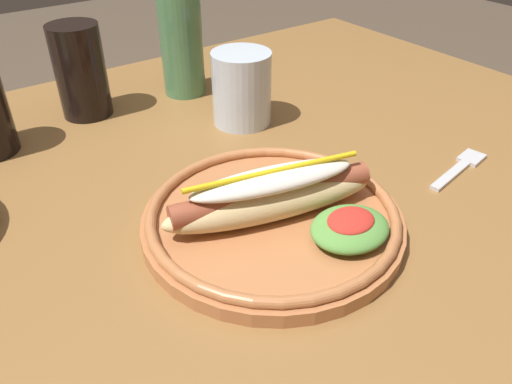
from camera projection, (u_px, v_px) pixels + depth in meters
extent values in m
cube|color=olive|center=(193.00, 200.00, 0.62)|extent=(1.31, 0.88, 0.04)
cylinder|color=olive|center=(320.00, 180.00, 1.34)|extent=(0.06, 0.06, 0.70)
cylinder|color=#B77042|center=(272.00, 221.00, 0.54)|extent=(0.28, 0.28, 0.02)
torus|color=#B77042|center=(273.00, 213.00, 0.54)|extent=(0.27, 0.27, 0.01)
ellipsoid|color=#E0C184|center=(273.00, 200.00, 0.53)|extent=(0.24, 0.10, 0.04)
cylinder|color=#9E4C33|center=(273.00, 194.00, 0.52)|extent=(0.22, 0.08, 0.03)
ellipsoid|color=silver|center=(273.00, 180.00, 0.51)|extent=(0.18, 0.08, 0.02)
cylinder|color=yellow|center=(274.00, 171.00, 0.51)|extent=(0.19, 0.05, 0.01)
ellipsoid|color=#5B9942|center=(350.00, 228.00, 0.50)|extent=(0.08, 0.07, 0.02)
ellipsoid|color=red|center=(351.00, 221.00, 0.49)|extent=(0.05, 0.04, 0.01)
cube|color=silver|center=(451.00, 175.00, 0.63)|extent=(0.09, 0.03, 0.00)
cube|color=silver|center=(471.00, 158.00, 0.66)|extent=(0.04, 0.03, 0.00)
cylinder|color=black|center=(80.00, 71.00, 0.74)|extent=(0.07, 0.07, 0.14)
cylinder|color=silver|center=(242.00, 88.00, 0.73)|extent=(0.09, 0.09, 0.11)
cylinder|color=#4C7F51|center=(181.00, 43.00, 0.80)|extent=(0.07, 0.07, 0.17)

